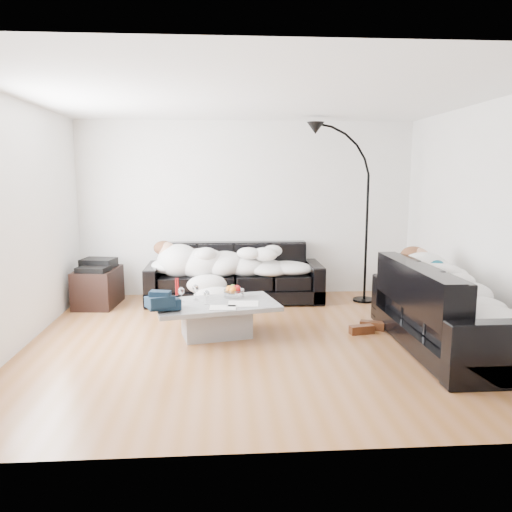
{
  "coord_description": "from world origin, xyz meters",
  "views": [
    {
      "loc": [
        -0.39,
        -5.27,
        1.81
      ],
      "look_at": [
        0.0,
        0.3,
        0.9
      ],
      "focal_mm": 35.0,
      "sensor_mm": 36.0,
      "label": 1
    }
  ],
  "objects": [
    {
      "name": "sofa_right",
      "position": [
        1.97,
        -0.35,
        0.45
      ],
      "size": [
        0.94,
        2.2,
        0.89
      ],
      "primitive_type": "cube",
      "rotation": [
        0.0,
        0.0,
        1.57
      ],
      "color": "black",
      "rests_on": "ground"
    },
    {
      "name": "av_cabinet",
      "position": [
        -2.12,
        1.66,
        0.26
      ],
      "size": [
        0.59,
        0.8,
        0.52
      ],
      "primitive_type": "cube",
      "rotation": [
        0.0,
        0.0,
        -0.09
      ],
      "color": "black",
      "rests_on": "ground"
    },
    {
      "name": "ground",
      "position": [
        0.0,
        0.0,
        0.0
      ],
      "size": [
        5.0,
        5.0,
        0.0
      ],
      "primitive_type": "plane",
      "color": "#955B2C",
      "rests_on": "ground"
    },
    {
      "name": "sleeper_right",
      "position": [
        1.97,
        -0.35,
        0.65
      ],
      "size": [
        0.8,
        1.89,
        0.46
      ],
      "primitive_type": null,
      "rotation": [
        0.0,
        0.0,
        1.57
      ],
      "color": "white",
      "rests_on": "sofa_right"
    },
    {
      "name": "floor_lamp",
      "position": [
        1.67,
        1.65,
        1.11
      ],
      "size": [
        0.82,
        0.35,
        2.22
      ],
      "primitive_type": null,
      "rotation": [
        0.0,
        0.0,
        -0.04
      ],
      "color": "black",
      "rests_on": "ground"
    },
    {
      "name": "newspaper_b",
      "position": [
        -0.38,
        -0.04,
        0.4
      ],
      "size": [
        0.29,
        0.22,
        0.01
      ],
      "primitive_type": "cube",
      "rotation": [
        0.0,
        0.0,
        -0.06
      ],
      "color": "silver",
      "rests_on": "coffee_table"
    },
    {
      "name": "ceiling",
      "position": [
        0.0,
        0.0,
        2.6
      ],
      "size": [
        5.0,
        5.0,
        0.0
      ],
      "primitive_type": "plane",
      "color": "white",
      "rests_on": "ground"
    },
    {
      "name": "coffee_table",
      "position": [
        -0.46,
        0.19,
        0.2
      ],
      "size": [
        1.48,
        1.05,
        0.39
      ],
      "primitive_type": "cube",
      "rotation": [
        0.0,
        0.0,
        0.22
      ],
      "color": "#939699",
      "rests_on": "ground"
    },
    {
      "name": "fruit_bowl",
      "position": [
        -0.25,
        0.42,
        0.47
      ],
      "size": [
        0.26,
        0.26,
        0.15
      ],
      "primitive_type": "cylinder",
      "rotation": [
        0.0,
        0.0,
        0.09
      ],
      "color": "white",
      "rests_on": "coffee_table"
    },
    {
      "name": "stereo",
      "position": [
        -2.12,
        1.66,
        0.58
      ],
      "size": [
        0.5,
        0.42,
        0.13
      ],
      "primitive_type": "cube",
      "rotation": [
        0.0,
        0.0,
        -0.19
      ],
      "color": "black",
      "rests_on": "av_cabinet"
    },
    {
      "name": "wall_back",
      "position": [
        0.0,
        2.25,
        1.3
      ],
      "size": [
        5.0,
        0.02,
        2.6
      ],
      "primitive_type": "cube",
      "color": "silver",
      "rests_on": "ground"
    },
    {
      "name": "teal_cushion",
      "position": [
        1.91,
        0.33,
        0.72
      ],
      "size": [
        0.42,
        0.38,
        0.2
      ],
      "primitive_type": "ellipsoid",
      "rotation": [
        0.0,
        0.0,
        0.24
      ],
      "color": "#0E5164",
      "rests_on": "sofa_right"
    },
    {
      "name": "sofa_back",
      "position": [
        -0.21,
        1.79,
        0.41
      ],
      "size": [
        2.5,
        0.87,
        0.82
      ],
      "primitive_type": "cube",
      "color": "black",
      "rests_on": "ground"
    },
    {
      "name": "candle_left",
      "position": [
        -0.93,
        0.47,
        0.5
      ],
      "size": [
        0.04,
        0.04,
        0.22
      ],
      "primitive_type": "cylinder",
      "rotation": [
        0.0,
        0.0,
        0.08
      ],
      "color": "maroon",
      "rests_on": "coffee_table"
    },
    {
      "name": "wine_glass_a",
      "position": [
        -0.69,
        0.34,
        0.48
      ],
      "size": [
        0.08,
        0.08,
        0.17
      ],
      "primitive_type": "cylinder",
      "rotation": [
        0.0,
        0.0,
        -0.11
      ],
      "color": "white",
      "rests_on": "coffee_table"
    },
    {
      "name": "wall_right",
      "position": [
        2.5,
        0.0,
        1.3
      ],
      "size": [
        0.02,
        4.5,
        2.6
      ],
      "primitive_type": "cube",
      "color": "silver",
      "rests_on": "ground"
    },
    {
      "name": "wine_glass_c",
      "position": [
        -0.56,
        0.13,
        0.47
      ],
      "size": [
        0.08,
        0.08,
        0.15
      ],
      "primitive_type": "cylinder",
      "rotation": [
        0.0,
        0.0,
        0.26
      ],
      "color": "white",
      "rests_on": "coffee_table"
    },
    {
      "name": "navy_jacket",
      "position": [
        -1.02,
        -0.11,
        0.56
      ],
      "size": [
        0.4,
        0.35,
        0.17
      ],
      "primitive_type": null,
      "rotation": [
        0.0,
        0.0,
        0.2
      ],
      "color": "black",
      "rests_on": "coffee_table"
    },
    {
      "name": "newspaper_a",
      "position": [
        -0.16,
        0.1,
        0.4
      ],
      "size": [
        0.36,
        0.28,
        0.01
      ],
      "primitive_type": "cube",
      "rotation": [
        0.0,
        0.0,
        -0.07
      ],
      "color": "silver",
      "rests_on": "coffee_table"
    },
    {
      "name": "shoes",
      "position": [
        1.29,
        0.23,
        0.05
      ],
      "size": [
        0.48,
        0.35,
        0.11
      ],
      "primitive_type": null,
      "rotation": [
        0.0,
        0.0,
        -0.01
      ],
      "color": "#472311",
      "rests_on": "ground"
    },
    {
      "name": "wall_left",
      "position": [
        -2.5,
        0.0,
        1.3
      ],
      "size": [
        0.02,
        4.5,
        2.6
      ],
      "primitive_type": "cube",
      "color": "silver",
      "rests_on": "ground"
    },
    {
      "name": "wine_glass_b",
      "position": [
        -0.85,
        0.24,
        0.48
      ],
      "size": [
        0.09,
        0.09,
        0.17
      ],
      "primitive_type": "cylinder",
      "rotation": [
        0.0,
        0.0,
        -0.3
      ],
      "color": "white",
      "rests_on": "coffee_table"
    },
    {
      "name": "sleeper_back",
      "position": [
        -0.21,
        1.74,
        0.63
      ],
      "size": [
        2.12,
        0.73,
        0.42
      ],
      "primitive_type": null,
      "color": "white",
      "rests_on": "sofa_back"
    },
    {
      "name": "candle_right",
      "position": [
        -0.91,
        0.5,
        0.5
      ],
      "size": [
        0.04,
        0.04,
        0.22
      ],
      "primitive_type": "cylinder",
      "rotation": [
        0.0,
        0.0,
        0.01
      ],
      "color": "maroon",
      "rests_on": "coffee_table"
    }
  ]
}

